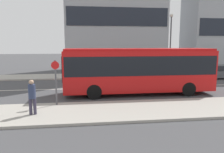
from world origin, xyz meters
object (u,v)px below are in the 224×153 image
city_bus (139,68)px  pedestrian_near_stop (32,95)px  parked_car_0 (221,72)px  street_lamp (171,38)px  bus_stop_sign (56,79)px

city_bus → pedestrian_near_stop: 7.57m
city_bus → parked_car_0: 11.76m
parked_car_0 → city_bus: bearing=-150.2°
parked_car_0 → street_lamp: street_lamp is taller
city_bus → bus_stop_sign: (-5.35, -2.53, -0.24)m
pedestrian_near_stop → parked_car_0: bearing=31.8°
pedestrian_near_stop → street_lamp: size_ratio=0.26×
pedestrian_near_stop → bus_stop_sign: bus_stop_sign is taller
city_bus → street_lamp: size_ratio=1.60×
parked_car_0 → pedestrian_near_stop: pedestrian_near_stop is taller
city_bus → bus_stop_sign: 5.93m
bus_stop_sign → street_lamp: (10.70, 10.09, 2.50)m
bus_stop_sign → street_lamp: size_ratio=0.39×
pedestrian_near_stop → street_lamp: bearing=45.8°
city_bus → street_lamp: (5.34, 7.56, 2.26)m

